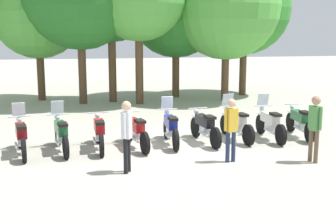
{
  "coord_description": "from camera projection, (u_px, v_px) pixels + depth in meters",
  "views": [
    {
      "loc": [
        -2.38,
        -13.01,
        3.44
      ],
      "look_at": [
        0.0,
        0.5,
        0.9
      ],
      "focal_mm": 48.47,
      "sensor_mm": 36.0,
      "label": 1
    }
  ],
  "objects": [
    {
      "name": "motorcycle_3",
      "position": [
        136.0,
        131.0,
        13.19
      ],
      "size": [
        0.7,
        2.16,
        0.99
      ],
      "rotation": [
        0.0,
        0.0,
        1.78
      ],
      "color": "black",
      "rests_on": "ground_plane"
    },
    {
      "name": "motorcycle_8",
      "position": [
        300.0,
        121.0,
        14.51
      ],
      "size": [
        0.62,
        2.19,
        0.99
      ],
      "rotation": [
        0.0,
        0.0,
        1.51
      ],
      "color": "black",
      "rests_on": "ground_plane"
    },
    {
      "name": "ground_plane",
      "position": [
        171.0,
        144.0,
        13.63
      ],
      "size": [
        80.0,
        80.0,
        0.0
      ],
      "primitive_type": "plane",
      "color": "#ADA899"
    },
    {
      "name": "motorcycle_1",
      "position": [
        61.0,
        133.0,
        12.78
      ],
      "size": [
        0.68,
        2.17,
        1.37
      ],
      "rotation": [
        0.0,
        0.0,
        1.76
      ],
      "color": "black",
      "rests_on": "ground_plane"
    },
    {
      "name": "motorcycle_2",
      "position": [
        99.0,
        132.0,
        13.01
      ],
      "size": [
        0.62,
        2.19,
        0.99
      ],
      "rotation": [
        0.0,
        0.0,
        1.62
      ],
      "color": "black",
      "rests_on": "ground_plane"
    },
    {
      "name": "motorcycle_5",
      "position": [
        205.0,
        126.0,
        13.77
      ],
      "size": [
        0.62,
        2.18,
        0.99
      ],
      "rotation": [
        0.0,
        0.0,
        1.72
      ],
      "color": "black",
      "rests_on": "ground_plane"
    },
    {
      "name": "motorcycle_4",
      "position": [
        171.0,
        127.0,
        13.58
      ],
      "size": [
        0.62,
        2.19,
        1.37
      ],
      "rotation": [
        0.0,
        0.0,
        1.56
      ],
      "color": "black",
      "rests_on": "ground_plane"
    },
    {
      "name": "tree_5",
      "position": [
        176.0,
        10.0,
        22.27
      ],
      "size": [
        4.73,
        4.73,
        6.72
      ],
      "color": "brown",
      "rests_on": "ground_plane"
    },
    {
      "name": "person_2",
      "position": [
        231.0,
        125.0,
        11.67
      ],
      "size": [
        0.41,
        0.26,
        1.67
      ],
      "rotation": [
        0.0,
        0.0,
        4.9
      ],
      "color": "#232D4C",
      "rests_on": "ground_plane"
    },
    {
      "name": "tree_7",
      "position": [
        245.0,
        9.0,
        23.01
      ],
      "size": [
        4.66,
        4.66,
        6.76
      ],
      "color": "brown",
      "rests_on": "ground_plane"
    },
    {
      "name": "motorcycle_0",
      "position": [
        21.0,
        136.0,
        12.46
      ],
      "size": [
        0.69,
        2.17,
        1.37
      ],
      "rotation": [
        0.0,
        0.0,
        1.77
      ],
      "color": "black",
      "rests_on": "ground_plane"
    },
    {
      "name": "person_0",
      "position": [
        315.0,
        124.0,
        11.62
      ],
      "size": [
        0.31,
        0.39,
        1.75
      ],
      "rotation": [
        0.0,
        0.0,
        0.49
      ],
      "color": "brown",
      "rests_on": "ground_plane"
    },
    {
      "name": "motorcycle_7",
      "position": [
        270.0,
        123.0,
        14.21
      ],
      "size": [
        0.62,
        2.19,
        1.37
      ],
      "rotation": [
        0.0,
        0.0,
        1.59
      ],
      "color": "black",
      "rests_on": "ground_plane"
    },
    {
      "name": "person_1",
      "position": [
        127.0,
        131.0,
        10.78
      ],
      "size": [
        0.31,
        0.39,
        1.75
      ],
      "rotation": [
        0.0,
        0.0,
        5.81
      ],
      "color": "black",
      "rests_on": "ground_plane"
    },
    {
      "name": "tree_1",
      "position": [
        38.0,
        13.0,
        21.32
      ],
      "size": [
        4.34,
        4.34,
        6.35
      ],
      "color": "brown",
      "rests_on": "ground_plane"
    },
    {
      "name": "motorcycle_6",
      "position": [
        236.0,
        123.0,
        14.15
      ],
      "size": [
        0.62,
        2.18,
        1.37
      ],
      "rotation": [
        0.0,
        0.0,
        1.72
      ],
      "color": "black",
      "rests_on": "ground_plane"
    },
    {
      "name": "tree_6",
      "position": [
        227.0,
        6.0,
        21.23
      ],
      "size": [
        5.09,
        5.09,
        7.04
      ],
      "color": "brown",
      "rests_on": "ground_plane"
    }
  ]
}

